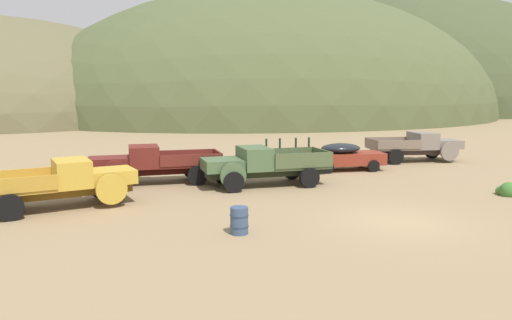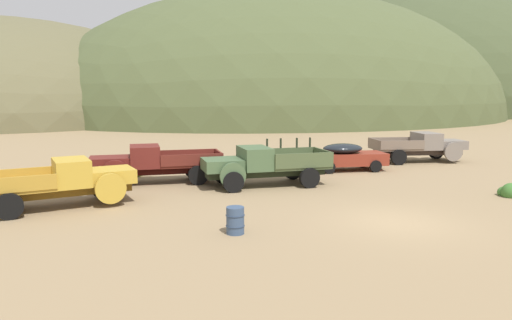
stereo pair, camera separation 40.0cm
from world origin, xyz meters
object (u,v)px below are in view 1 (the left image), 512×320
at_px(car_rust_red, 347,156).
at_px(truck_primer_gray, 420,146).
at_px(oil_drum_by_truck, 239,220).
at_px(truck_faded_yellow, 69,182).
at_px(truck_weathered_green, 257,165).
at_px(truck_oxblood, 146,164).

distance_m(car_rust_red, truck_primer_gray, 6.47).
bearing_deg(oil_drum_by_truck, truck_faded_yellow, 127.23).
distance_m(truck_weathered_green, car_rust_red, 6.99).
relative_size(truck_primer_gray, oil_drum_by_truck, 7.12).
bearing_deg(car_rust_red, truck_primer_gray, 21.02).
relative_size(truck_oxblood, truck_primer_gray, 1.05).
xyz_separation_m(truck_oxblood, truck_primer_gray, (17.83, -0.04, 0.02)).
bearing_deg(oil_drum_by_truck, truck_oxblood, 95.40).
bearing_deg(truck_weathered_green, oil_drum_by_truck, 68.74).
bearing_deg(truck_faded_yellow, oil_drum_by_truck, -56.89).
xyz_separation_m(truck_weathered_green, truck_primer_gray, (13.13, 2.74, 0.00)).
relative_size(car_rust_red, oil_drum_by_truck, 5.62).
height_order(truck_weathered_green, oil_drum_by_truck, truck_weathered_green).
bearing_deg(truck_oxblood, truck_weathered_green, 158.87).
distance_m(truck_weathered_green, truck_primer_gray, 13.41).
distance_m(truck_faded_yellow, truck_oxblood, 5.05).
height_order(truck_oxblood, truck_primer_gray, same).
bearing_deg(truck_faded_yellow, truck_oxblood, 38.13).
bearing_deg(car_rust_red, oil_drum_by_truck, -126.77).
bearing_deg(truck_oxblood, truck_primer_gray, -170.62).
xyz_separation_m(car_rust_red, oil_drum_by_truck, (-10.51, -8.65, -0.38)).
bearing_deg(truck_weathered_green, truck_faded_yellow, 12.39).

